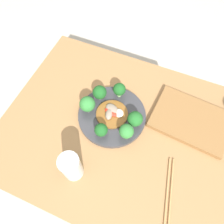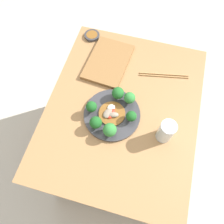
# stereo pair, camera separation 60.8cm
# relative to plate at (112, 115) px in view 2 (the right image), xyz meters

# --- Properties ---
(ground_plane) EXTENTS (8.00, 8.00, 0.00)m
(ground_plane) POSITION_rel_plate_xyz_m (0.05, -0.04, -0.75)
(ground_plane) COLOR #B7B2A8
(table) EXTENTS (0.86, 0.69, 0.74)m
(table) POSITION_rel_plate_xyz_m (0.05, -0.04, -0.38)
(table) COLOR olive
(table) RESTS_ON ground_plane
(plate) EXTENTS (0.25, 0.25, 0.02)m
(plate) POSITION_rel_plate_xyz_m (0.00, 0.00, 0.00)
(plate) COLOR #333338
(plate) RESTS_ON table
(broccoli_southeast) EXTENTS (0.05, 0.05, 0.07)m
(broccoli_southeast) POSITION_rel_plate_xyz_m (0.08, -0.06, 0.05)
(broccoli_southeast) COLOR #7AAD5B
(broccoli_southeast) RESTS_ON plate
(broccoli_north) EXTENTS (0.05, 0.05, 0.06)m
(broccoli_north) POSITION_rel_plate_xyz_m (-0.01, 0.09, 0.05)
(broccoli_north) COLOR #89B76B
(broccoli_north) RESTS_ON plate
(broccoli_west) EXTENTS (0.06, 0.06, 0.07)m
(broccoli_west) POSITION_rel_plate_xyz_m (-0.09, -0.02, 0.05)
(broccoli_west) COLOR #70A356
(broccoli_west) RESTS_ON plate
(broccoli_northwest) EXTENTS (0.05, 0.05, 0.06)m
(broccoli_northwest) POSITION_rel_plate_xyz_m (-0.07, 0.05, 0.04)
(broccoli_northwest) COLOR #89B76B
(broccoli_northwest) RESTS_ON plate
(broccoli_south) EXTENTS (0.05, 0.05, 0.06)m
(broccoli_south) POSITION_rel_plate_xyz_m (-0.00, -0.09, 0.04)
(broccoli_south) COLOR #7AAD5B
(broccoli_south) RESTS_ON plate
(broccoli_east) EXTENTS (0.05, 0.05, 0.07)m
(broccoli_east) POSITION_rel_plate_xyz_m (0.09, -0.00, 0.05)
(broccoli_east) COLOR #89B76B
(broccoli_east) RESTS_ON plate
(stirfry_center) EXTENTS (0.12, 0.12, 0.02)m
(stirfry_center) POSITION_rel_plate_xyz_m (-0.00, 0.00, 0.02)
(stirfry_center) COLOR brown
(stirfry_center) RESTS_ON plate
(drinking_glass) EXTENTS (0.06, 0.06, 0.12)m
(drinking_glass) POSITION_rel_plate_xyz_m (-0.04, -0.24, 0.05)
(drinking_glass) COLOR silver
(drinking_glass) RESTS_ON table
(chopsticks) EXTENTS (0.06, 0.24, 0.01)m
(chopsticks) POSITION_rel_plate_xyz_m (0.27, -0.19, -0.00)
(chopsticks) COLOR #AD7F4C
(chopsticks) RESTS_ON table
(sauce_dish) EXTENTS (0.08, 0.08, 0.02)m
(sauce_dish) POSITION_rel_plate_xyz_m (0.42, 0.23, 0.00)
(sauce_dish) COLOR #333338
(sauce_dish) RESTS_ON table
(cutting_board) EXTENTS (0.29, 0.21, 0.02)m
(cutting_board) POSITION_rel_plate_xyz_m (0.27, 0.09, 0.00)
(cutting_board) COLOR brown
(cutting_board) RESTS_ON table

